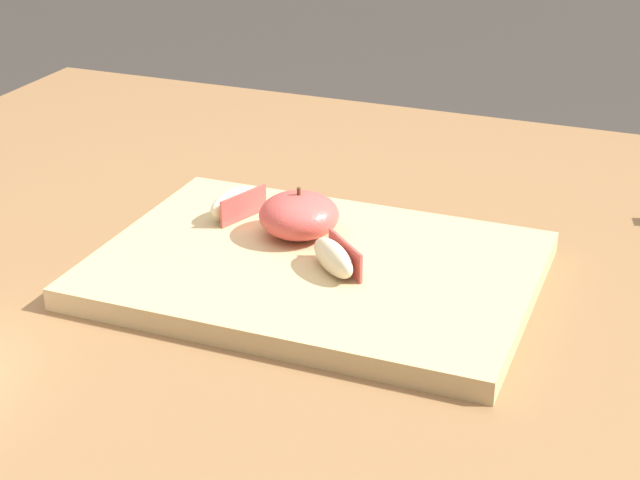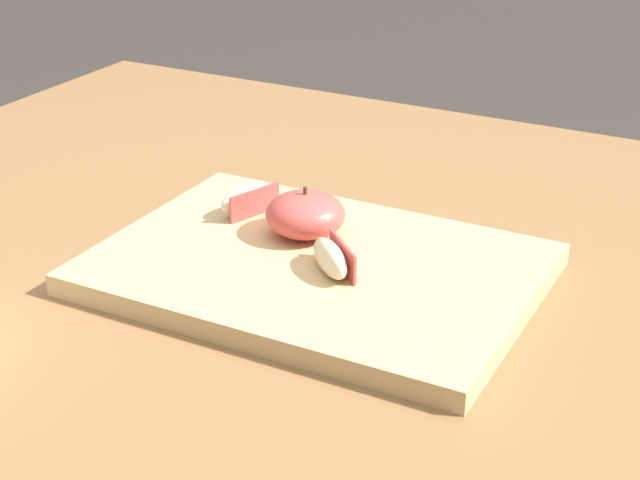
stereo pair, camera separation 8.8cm
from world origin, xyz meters
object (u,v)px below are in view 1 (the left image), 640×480
(cutting_board, at_px, (320,270))
(apple_wedge_right, at_px, (236,203))
(apple_half_skin_up, at_px, (297,217))
(apple_wedge_back, at_px, (334,257))

(cutting_board, bearing_deg, apple_wedge_right, 151.61)
(cutting_board, height_order, apple_half_skin_up, apple_half_skin_up)
(apple_half_skin_up, distance_m, apple_wedge_right, 0.08)
(cutting_board, distance_m, apple_half_skin_up, 0.06)
(apple_wedge_right, distance_m, apple_wedge_back, 0.15)
(cutting_board, height_order, apple_wedge_right, apple_wedge_right)
(cutting_board, xyz_separation_m, apple_wedge_right, (-0.11, 0.06, 0.02))
(apple_half_skin_up, bearing_deg, apple_wedge_back, -43.26)
(apple_wedge_right, height_order, apple_wedge_back, same)
(apple_wedge_right, xyz_separation_m, apple_wedge_back, (0.13, -0.08, 0.00))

